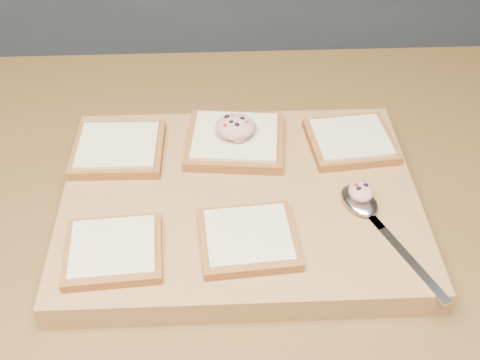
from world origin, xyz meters
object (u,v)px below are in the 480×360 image
(bread_far_center, at_px, (235,140))
(spoon, at_px, (366,208))
(cutting_board, at_px, (240,202))
(tuna_salad_dollop, at_px, (235,127))

(bread_far_center, distance_m, spoon, 0.21)
(bread_far_center, bearing_deg, cutting_board, -88.49)
(bread_far_center, xyz_separation_m, spoon, (0.15, -0.14, -0.00))
(bread_far_center, height_order, spoon, bread_far_center)
(cutting_board, xyz_separation_m, tuna_salad_dollop, (-0.00, 0.10, 0.05))
(bread_far_center, xyz_separation_m, tuna_salad_dollop, (0.00, 0.00, 0.02))
(spoon, bearing_deg, tuna_salad_dollop, 138.49)
(tuna_salad_dollop, bearing_deg, bread_far_center, -109.00)
(cutting_board, distance_m, bread_far_center, 0.10)
(cutting_board, xyz_separation_m, spoon, (0.15, -0.04, 0.02))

